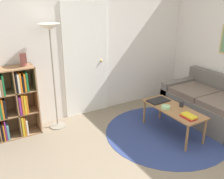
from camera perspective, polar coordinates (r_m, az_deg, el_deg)
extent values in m
cube|color=silver|center=(4.56, -5.92, 10.03)|extent=(7.36, 0.05, 2.60)
cube|color=white|center=(4.57, -5.92, 6.62)|extent=(0.86, 0.02, 2.06)
sphere|color=tan|center=(4.69, -2.43, 6.55)|extent=(0.04, 0.04, 0.04)
cylinder|color=navy|center=(4.30, 12.16, -9.53)|extent=(1.99, 1.99, 0.01)
cube|color=#936B47|center=(4.25, -17.00, -1.94)|extent=(0.02, 0.34, 1.13)
cube|color=#936B47|center=(4.02, -24.25, 4.17)|extent=(0.95, 0.34, 0.02)
cube|color=#936B47|center=(4.43, -22.14, -9.69)|extent=(0.95, 0.34, 0.02)
cube|color=#936B47|center=(4.34, -23.46, -2.34)|extent=(0.95, 0.02, 1.13)
cube|color=#936B47|center=(4.21, -21.12, -2.72)|extent=(0.02, 0.32, 1.09)
cube|color=#936B47|center=(4.26, -22.81, -5.34)|extent=(0.91, 0.32, 0.02)
cube|color=#936B47|center=(4.13, -23.50, -0.79)|extent=(0.91, 0.32, 0.02)
cube|color=black|center=(4.30, -23.91, -8.60)|extent=(0.02, 0.22, 0.28)
cube|color=orange|center=(4.32, -23.62, -8.51)|extent=(0.02, 0.25, 0.27)
cube|color=#7F287A|center=(4.30, -23.30, -8.19)|extent=(0.02, 0.23, 0.33)
cube|color=teal|center=(4.32, -22.83, -8.57)|extent=(0.03, 0.24, 0.24)
cube|color=gold|center=(4.33, -19.90, -7.54)|extent=(0.03, 0.23, 0.32)
cube|color=orange|center=(4.34, -19.53, -7.47)|extent=(0.02, 0.26, 0.31)
cube|color=silver|center=(4.36, -19.10, -7.72)|extent=(0.03, 0.26, 0.25)
cube|color=#196B38|center=(4.16, -24.23, -4.16)|extent=(0.03, 0.23, 0.25)
cube|color=orange|center=(4.17, -23.94, -3.67)|extent=(0.02, 0.27, 0.30)
cube|color=black|center=(4.14, -23.38, -3.87)|extent=(0.03, 0.19, 0.29)
cube|color=#7F287A|center=(4.17, -20.45, -3.22)|extent=(0.03, 0.22, 0.29)
cube|color=orange|center=(4.18, -20.01, -2.89)|extent=(0.03, 0.25, 0.32)
cube|color=gold|center=(4.20, -19.56, -2.84)|extent=(0.03, 0.27, 0.31)
cube|color=orange|center=(4.18, -19.09, -2.90)|extent=(0.03, 0.22, 0.30)
cube|color=olive|center=(4.03, -24.10, 0.68)|extent=(0.03, 0.22, 0.25)
cube|color=#196B38|center=(4.04, -23.77, 1.22)|extent=(0.02, 0.26, 0.31)
cube|color=black|center=(4.05, -21.19, 1.53)|extent=(0.02, 0.23, 0.30)
cube|color=silver|center=(4.06, -20.83, 1.60)|extent=(0.03, 0.25, 0.29)
cube|color=orange|center=(4.04, -20.36, 1.64)|extent=(0.03, 0.20, 0.30)
cube|color=black|center=(4.08, -19.93, 1.52)|extent=(0.02, 0.25, 0.26)
cube|color=orange|center=(4.05, -19.49, 1.69)|extent=(0.02, 0.20, 0.29)
cube|color=#196B38|center=(4.07, -19.10, 1.92)|extent=(0.03, 0.23, 0.30)
cylinder|color=gray|center=(4.49, -12.28, -8.10)|extent=(0.27, 0.27, 0.01)
cylinder|color=gray|center=(4.15, -13.17, 2.43)|extent=(0.02, 0.02, 1.64)
cone|color=white|center=(3.98, -14.15, 13.72)|extent=(0.34, 0.34, 0.10)
cube|color=#66605B|center=(4.82, 21.39, -4.33)|extent=(0.91, 1.65, 0.43)
cube|color=#66605B|center=(5.23, 15.23, -0.78)|extent=(0.91, 0.16, 0.57)
cube|color=#6D5C51|center=(4.85, 18.19, -0.34)|extent=(0.71, 0.65, 0.10)
cube|color=#996B42|center=(4.12, 13.82, -4.27)|extent=(0.45, 1.08, 0.02)
cylinder|color=#996B42|center=(3.80, 16.73, -10.65)|extent=(0.04, 0.04, 0.43)
cylinder|color=#996B42|center=(4.44, 7.39, -5.13)|extent=(0.04, 0.04, 0.43)
cylinder|color=#996B42|center=(4.05, 20.38, -9.04)|extent=(0.04, 0.04, 0.43)
cylinder|color=#996B42|center=(4.66, 11.01, -4.08)|extent=(0.04, 0.04, 0.43)
cube|color=black|center=(4.32, 10.52, -2.49)|extent=(0.37, 0.25, 0.02)
cylinder|color=#9ED193|center=(4.06, 12.21, -3.99)|extent=(0.15, 0.15, 0.05)
cube|color=#B21E23|center=(3.85, 17.04, -6.11)|extent=(0.13, 0.23, 0.02)
cube|color=gold|center=(3.85, 17.21, -5.74)|extent=(0.13, 0.23, 0.03)
cylinder|color=#28282D|center=(4.18, 15.61, -3.26)|extent=(0.07, 0.07, 0.08)
cylinder|color=#934C47|center=(4.04, -19.61, 6.46)|extent=(0.10, 0.10, 0.20)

